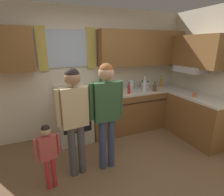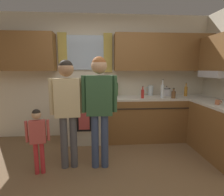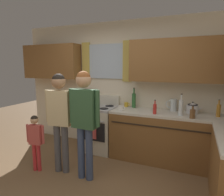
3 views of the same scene
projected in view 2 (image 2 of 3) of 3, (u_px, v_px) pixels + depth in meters
ground_plane at (105, 186)px, 2.28m from camera, size 12.00×12.00×0.00m
back_wall_unit at (103, 67)px, 3.83m from camera, size 4.60×0.42×2.60m
kitchen_counter_run at (176, 122)px, 3.52m from camera, size 2.30×1.84×0.90m
stove_oven at (86, 118)px, 3.70m from camera, size 0.64×0.67×1.10m
bottle_wine_green at (116, 89)px, 3.85m from camera, size 0.08×0.08×0.39m
bottle_tall_clear at (162, 91)px, 3.61m from camera, size 0.07×0.07×0.37m
bottle_sauce_red at (143, 94)px, 3.54m from camera, size 0.06×0.06×0.25m
bottle_squat_brown at (173, 94)px, 3.53m from camera, size 0.08×0.08×0.21m
bottle_oil_amber at (186, 91)px, 3.81m from camera, size 0.06×0.06×0.29m
mug_ceramic_white at (111, 96)px, 3.49m from camera, size 0.13×0.08×0.09m
cup_terracotta at (218, 102)px, 2.92m from camera, size 0.11×0.07×0.08m
mug_mustard_yellow at (109, 94)px, 3.87m from camera, size 0.12×0.08×0.09m
stovetop_kettle at (166, 91)px, 3.87m from camera, size 0.27×0.20×0.21m
water_pitcher at (150, 90)px, 3.92m from camera, size 0.19×0.11×0.22m
adult_holding_child at (67, 102)px, 2.58m from camera, size 0.50×0.22×1.60m
adult_in_plaid at (99, 100)px, 2.58m from camera, size 0.51×0.22×1.65m
small_child at (38, 134)px, 2.48m from camera, size 0.31×0.13×0.94m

